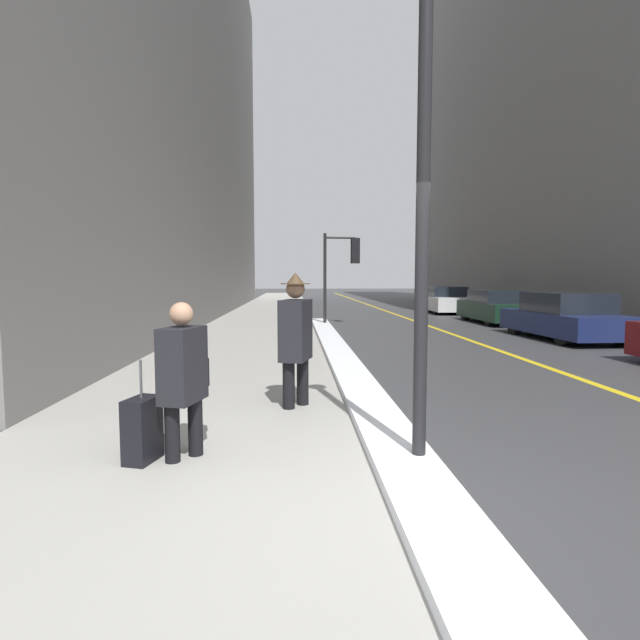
% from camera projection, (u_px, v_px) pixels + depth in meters
% --- Properties ---
extents(ground_plane, '(160.00, 160.00, 0.00)m').
position_uv_depth(ground_plane, '(401.00, 503.00, 3.75)').
color(ground_plane, '#38383A').
extents(sidewalk_slab, '(4.00, 80.00, 0.01)m').
position_uv_depth(sidewalk_slab, '(262.00, 324.00, 18.57)').
color(sidewalk_slab, '#9E9B93').
rests_on(sidewalk_slab, ground).
extents(road_centre_stripe, '(0.16, 80.00, 0.00)m').
position_uv_depth(road_centre_stripe, '(420.00, 323.00, 18.88)').
color(road_centre_stripe, gold).
rests_on(road_centre_stripe, ground).
extents(snow_bank_curb, '(0.59, 17.66, 0.11)m').
position_uv_depth(snow_bank_curb, '(339.00, 353.00, 10.90)').
color(snow_bank_curb, white).
rests_on(snow_bank_curb, ground).
extents(building_facade_left, '(6.00, 36.00, 22.19)m').
position_uv_depth(building_facade_left, '(154.00, 68.00, 22.36)').
color(building_facade_left, slate).
rests_on(building_facade_left, ground).
extents(building_facade_right, '(6.00, 36.00, 27.83)m').
position_uv_depth(building_facade_right, '(566.00, 36.00, 25.17)').
color(building_facade_right, slate).
rests_on(building_facade_right, ground).
extents(lamp_post, '(0.28, 0.28, 4.74)m').
position_uv_depth(lamp_post, '(424.00, 141.00, 4.24)').
color(lamp_post, black).
rests_on(lamp_post, ground).
extents(traffic_light_near, '(1.31, 0.40, 3.27)m').
position_uv_depth(traffic_light_near, '(345.00, 260.00, 17.76)').
color(traffic_light_near, black).
rests_on(traffic_light_near, ground).
extents(pedestrian_with_shoulder_bag, '(0.40, 0.71, 1.47)m').
position_uv_depth(pedestrian_with_shoulder_bag, '(184.00, 373.00, 4.59)').
color(pedestrian_with_shoulder_bag, black).
rests_on(pedestrian_with_shoulder_bag, ground).
extents(pedestrian_in_fedora, '(0.45, 0.61, 1.76)m').
position_uv_depth(pedestrian_in_fedora, '(296.00, 334.00, 6.45)').
color(pedestrian_in_fedora, black).
rests_on(pedestrian_in_fedora, ground).
extents(parked_car_navy, '(1.90, 4.20, 1.30)m').
position_uv_depth(parked_car_navy, '(564.00, 317.00, 13.84)').
color(parked_car_navy, navy).
rests_on(parked_car_navy, ground).
extents(parked_car_dark_green, '(1.76, 4.12, 1.26)m').
position_uv_depth(parked_car_dark_green, '(496.00, 307.00, 18.92)').
color(parked_car_dark_green, black).
rests_on(parked_car_dark_green, ground).
extents(parked_car_white, '(1.84, 4.34, 1.29)m').
position_uv_depth(parked_car_white, '(444.00, 300.00, 24.65)').
color(parked_car_white, silver).
rests_on(parked_car_white, ground).
extents(rolling_suitcase, '(0.31, 0.41, 0.95)m').
position_uv_depth(rolling_suitcase, '(142.00, 430.00, 4.55)').
color(rolling_suitcase, black).
rests_on(rolling_suitcase, ground).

